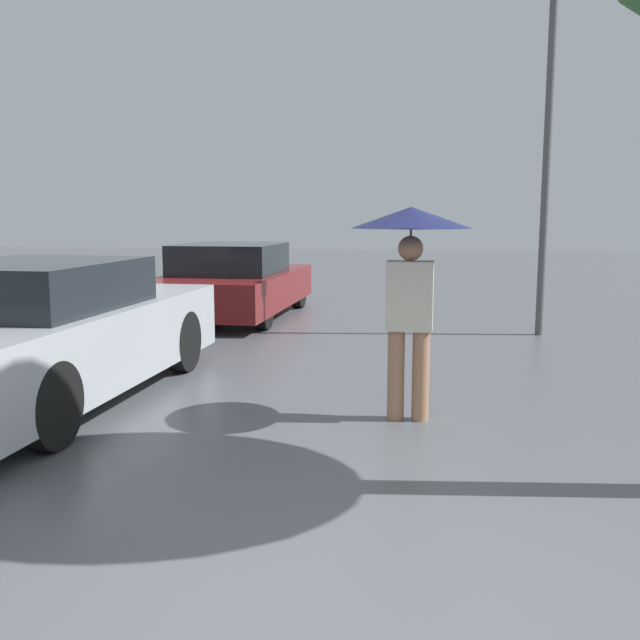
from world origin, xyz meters
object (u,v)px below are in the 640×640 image
Objects in this scene: parked_car_nearest at (47,334)px; parked_car_farthest at (233,282)px; street_lamp at (549,109)px; pedestrian at (410,254)px.

parked_car_nearest is 5.40m from parked_car_farthest.
parked_car_farthest is 0.84× the size of street_lamp.
parked_car_farthest is at bearing 168.79° from street_lamp.
parked_car_farthest is (0.10, 5.40, -0.05)m from parked_car_nearest.
street_lamp is at bearing 70.64° from pedestrian.
parked_car_farthest is 5.47m from street_lamp.
parked_car_nearest is 0.89× the size of street_lamp.
pedestrian is at bearing -0.84° from parked_car_nearest.
street_lamp is at bearing 42.51° from parked_car_nearest.
street_lamp reaches higher than parked_car_nearest.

